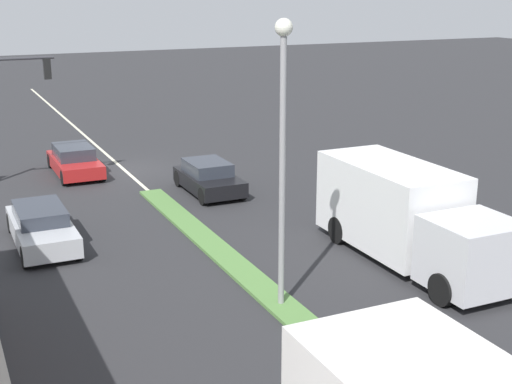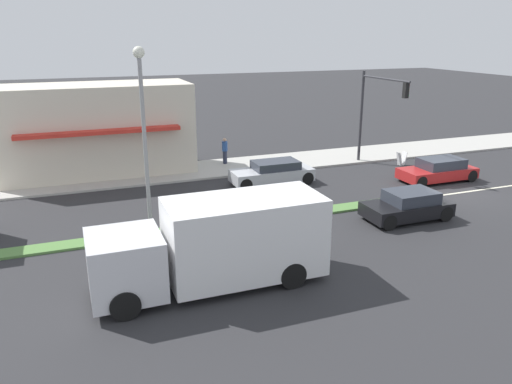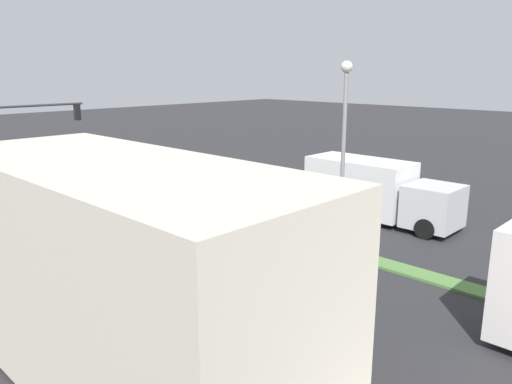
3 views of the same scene
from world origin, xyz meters
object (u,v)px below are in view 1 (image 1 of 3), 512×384
delivery_truck (406,215)px  suv_black (209,178)px  street_lamp (283,130)px  sedan_silver (42,227)px  hatchback_red (75,161)px

delivery_truck → suv_black: size_ratio=1.95×
street_lamp → sedan_silver: street_lamp is taller
street_lamp → hatchback_red: street_lamp is taller
delivery_truck → suv_black: delivery_truck is taller
delivery_truck → sedan_silver: size_ratio=1.68×
street_lamp → sedan_silver: 9.92m
delivery_truck → sedan_silver: bearing=-31.3°
street_lamp → hatchback_red: 17.00m
sedan_silver → street_lamp: bearing=123.7°
suv_black → hatchback_red: 6.95m
sedan_silver → hatchback_red: bearing=-107.6°
street_lamp → suv_black: street_lamp is taller
suv_black → street_lamp: bearing=78.7°
delivery_truck → hatchback_red: (7.20, -14.93, -0.85)m
delivery_truck → street_lamp: bearing=15.7°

